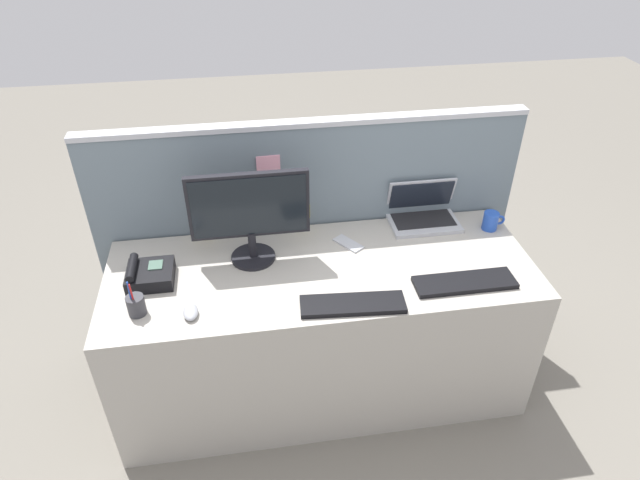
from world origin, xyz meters
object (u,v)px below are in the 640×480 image
Objects in this scene: coffee_mug at (491,221)px; laptop at (422,212)px; keyboard_spare at (353,304)px; keyboard_main at (465,282)px; desk_phone at (149,274)px; cell_phone_silver_slab at (348,244)px; computer_mouse_right_hand at (191,312)px; pen_cup at (136,305)px; desktop_monitor at (249,212)px.

laptop is at bearing 158.40° from coffee_mug.
keyboard_main is at bearing 11.80° from keyboard_spare.
laptop reaches higher than coffee_mug.
desk_phone is 1.32× the size of cell_phone_silver_slab.
laptop reaches higher than computer_mouse_right_hand.
desk_phone is 0.21m from pen_cup.
desktop_monitor is 1.20× the size of keyboard_main.
pen_cup is at bearing -167.48° from coffee_mug.
desktop_monitor is at bearing 32.63° from pen_cup.
pen_cup is at bearing 164.72° from cell_phone_silver_slab.
keyboard_main is (0.03, -0.52, -0.04)m from laptop.
cell_phone_silver_slab is at bearing -159.96° from laptop.
computer_mouse_right_hand is at bearing -179.80° from keyboard_spare.
laptop is 1.43m from pen_cup.
keyboard_main is 1.02× the size of keyboard_spare.
desktop_monitor is at bearing 159.01° from keyboard_main.
desktop_monitor is 2.67× the size of desk_phone.
desktop_monitor is at bearing 49.75° from computer_mouse_right_hand.
laptop is 3.05× the size of coffee_mug.
desktop_monitor is 1.54× the size of laptop.
keyboard_spare is at bearing -149.70° from coffee_mug.
desktop_monitor is 0.61m from pen_cup.
coffee_mug is (1.62, 0.16, 0.01)m from desk_phone.
laptop is 1.73× the size of desk_phone.
keyboard_main is (1.34, -0.23, -0.02)m from desk_phone.
desk_phone is at bearing 164.86° from keyboard_spare.
pen_cup is at bearing 178.60° from keyboard_main.
laptop is at bearing 22.52° from computer_mouse_right_hand.
cell_phone_silver_slab is (0.93, 0.34, -0.04)m from pen_cup.
desk_phone is 1.36m from keyboard_main.
keyboard_spare is (-0.47, -0.58, -0.04)m from laptop.
keyboard_spare is at bearing -172.96° from keyboard_main.
keyboard_spare is at bearing -134.28° from cell_phone_silver_slab.
desktop_monitor is 0.51m from desk_phone.
pen_cup reaches higher than computer_mouse_right_hand.
desktop_monitor is at bearing 148.80° from cell_phone_silver_slab.
desktop_monitor is 1.19m from coffee_mug.
computer_mouse_right_hand is 0.67× the size of cell_phone_silver_slab.
desk_phone reaches higher than keyboard_main.
desktop_monitor is at bearing 138.28° from keyboard_spare.
pen_cup reaches higher than desk_phone.
cell_phone_silver_slab is at bearing 20.09° from pen_cup.
keyboard_main is 0.49m from coffee_mug.
laptop is 2.05× the size of pen_cup.
cell_phone_silver_slab is 0.72m from coffee_mug.
cell_phone_silver_slab is (0.07, 0.43, -0.01)m from keyboard_spare.
computer_mouse_right_hand reaches higher than keyboard_main.
keyboard_spare is at bearing -19.67° from desk_phone.
keyboard_spare is (-0.50, -0.06, 0.00)m from keyboard_main.
cell_phone_silver_slab is at bearing 25.29° from computer_mouse_right_hand.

